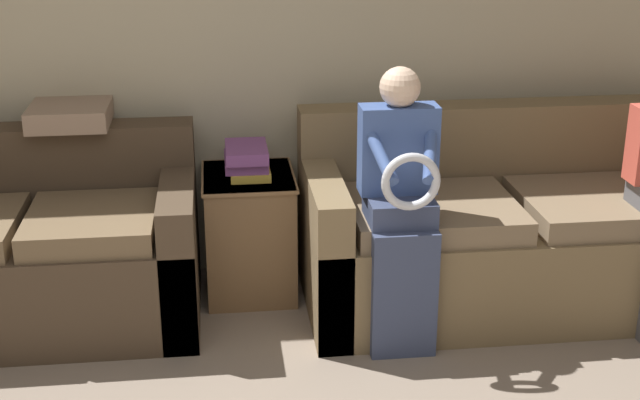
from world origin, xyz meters
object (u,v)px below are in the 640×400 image
couch_main (505,235)px  side_shelf (249,232)px  throw_pillow (69,115)px  child_left_seated (400,200)px  book_stack (246,160)px  couch_side (32,254)px

couch_main → side_shelf: (-1.25, 0.24, -0.02)m
side_shelf → throw_pillow: bearing=172.8°
child_left_seated → book_stack: size_ratio=3.77×
couch_side → child_left_seated: bearing=-14.4°
book_stack → throw_pillow: size_ratio=0.88×
child_left_seated → throw_pillow: (-1.47, 0.72, 0.24)m
child_left_seated → throw_pillow: bearing=153.9°
couch_side → book_stack: size_ratio=4.63×
couch_main → side_shelf: bearing=169.0°
couch_main → child_left_seated: size_ratio=1.59×
side_shelf → child_left_seated: bearing=-44.1°
couch_main → couch_side: couch_main is taller
couch_side → book_stack: bearing=10.7°
couch_main → book_stack: couch_main is taller
child_left_seated → book_stack: 0.89m
child_left_seated → throw_pillow: 1.66m
book_stack → side_shelf: bearing=-64.5°
book_stack → child_left_seated: bearing=-44.2°
child_left_seated → side_shelf: size_ratio=2.02×
throw_pillow → book_stack: bearing=-7.0°
couch_main → couch_side: 2.28m
couch_side → book_stack: 1.10m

